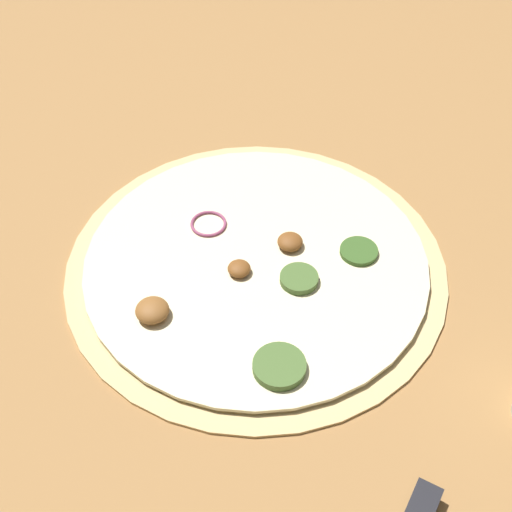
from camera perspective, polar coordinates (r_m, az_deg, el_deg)
The scene contains 2 objects.
ground_plane at distance 0.71m, azimuth 0.00°, elevation -0.91°, with size 3.00×3.00×0.00m, color #9E703F.
pizza at distance 0.70m, azimuth 0.00°, elevation -0.75°, with size 0.37×0.37×0.03m.
Camera 1 is at (0.34, -0.33, 0.52)m, focal length 50.00 mm.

